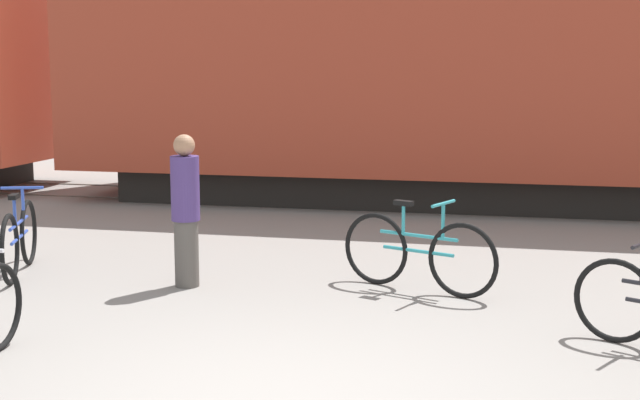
{
  "coord_description": "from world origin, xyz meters",
  "views": [
    {
      "loc": [
        1.6,
        -5.46,
        2.27
      ],
      "look_at": [
        -0.12,
        2.03,
        1.1
      ],
      "focal_mm": 50.0,
      "sensor_mm": 36.0,
      "label": 1
    }
  ],
  "objects_px": {
    "freight_train": "(427,36)",
    "person_in_purple": "(186,210)",
    "bicycle_blue": "(20,239)",
    "bicycle_teal": "(418,253)"
  },
  "relations": [
    {
      "from": "freight_train",
      "to": "person_in_purple",
      "type": "distance_m",
      "value": 6.73
    },
    {
      "from": "bicycle_blue",
      "to": "freight_train",
      "type": "bearing_deg",
      "value": 58.58
    },
    {
      "from": "bicycle_blue",
      "to": "person_in_purple",
      "type": "distance_m",
      "value": 2.02
    },
    {
      "from": "freight_train",
      "to": "bicycle_teal",
      "type": "relative_size",
      "value": 22.85
    },
    {
      "from": "freight_train",
      "to": "person_in_purple",
      "type": "relative_size",
      "value": 23.8
    },
    {
      "from": "freight_train",
      "to": "bicycle_blue",
      "type": "distance_m",
      "value": 7.53
    },
    {
      "from": "person_in_purple",
      "to": "freight_train",
      "type": "bearing_deg",
      "value": -145.93
    },
    {
      "from": "freight_train",
      "to": "bicycle_teal",
      "type": "distance_m",
      "value": 6.34
    },
    {
      "from": "bicycle_blue",
      "to": "bicycle_teal",
      "type": "bearing_deg",
      "value": 3.14
    },
    {
      "from": "person_in_purple",
      "to": "bicycle_blue",
      "type": "bearing_deg",
      "value": -43.07
    }
  ]
}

